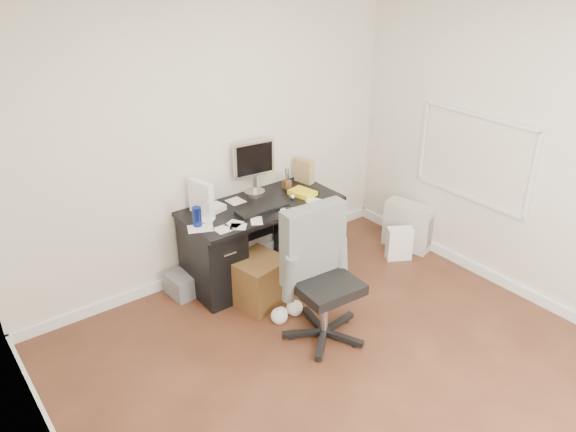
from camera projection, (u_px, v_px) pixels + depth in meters
name	position (u px, v px, depth m)	size (l,w,h in m)	color
ground	(355.00, 379.00, 4.22)	(4.00, 4.00, 0.00)	#401F14
room_shell	(370.00, 172.00, 3.53)	(4.02, 4.02, 2.71)	beige
desk	(262.00, 237.00, 5.39)	(1.50, 0.70, 0.75)	black
loose_papers	(247.00, 212.00, 5.09)	(1.10, 0.60, 0.00)	white
lcd_monitor	(254.00, 167.00, 5.35)	(0.43, 0.24, 0.54)	silver
keyboard	(262.00, 209.00, 5.11)	(0.50, 0.17, 0.03)	black
computer_mouse	(292.00, 197.00, 5.31)	(0.06, 0.06, 0.06)	silver
travel_mug	(197.00, 217.00, 4.80)	(0.08, 0.08, 0.18)	navy
white_binder	(201.00, 198.00, 4.98)	(0.13, 0.27, 0.31)	white
magazine_file	(304.00, 171.00, 5.66)	(0.10, 0.21, 0.24)	tan
pen_cup	(287.00, 178.00, 5.53)	(0.09, 0.09, 0.21)	#563418
yellow_book	(303.00, 192.00, 5.42)	(0.19, 0.24, 0.04)	yellow
paper_remote	(293.00, 211.00, 5.09)	(0.22, 0.18, 0.02)	white
office_chair	(326.00, 279.00, 4.43)	(0.63, 0.63, 1.12)	#555855
pc_tower	(408.00, 226.00, 5.94)	(0.22, 0.50, 0.50)	beige
shopping_bag	(399.00, 243.00, 5.74)	(0.25, 0.18, 0.35)	white
wicker_basket	(258.00, 280.00, 5.04)	(0.43, 0.43, 0.43)	#533419
desk_printer	(188.00, 282.00, 5.22)	(0.36, 0.30, 0.21)	slate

